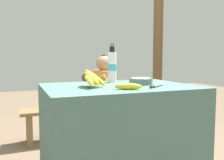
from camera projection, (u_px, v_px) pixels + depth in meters
name	position (u px, v px, depth m)	size (l,w,h in m)	color
market_counter	(119.00, 134.00, 1.87)	(1.14, 0.82, 0.77)	#4C706B
banana_bunch_ripe	(90.00, 78.00, 1.72)	(0.18, 0.30, 0.14)	#4C381E
serving_bowl	(141.00, 81.00, 1.92)	(0.19, 0.19, 0.05)	#4C6B5B
water_bottle	(112.00, 67.00, 2.08)	(0.08, 0.08, 0.34)	white
loose_banana_front	(128.00, 86.00, 1.59)	(0.19, 0.12, 0.04)	yellow
knife	(155.00, 86.00, 1.73)	(0.21, 0.17, 0.02)	#BCBCC1
wooden_bench	(90.00, 111.00, 2.98)	(1.65, 0.32, 0.39)	brown
seated_vendor	(101.00, 90.00, 2.97)	(0.43, 0.41, 1.03)	#473828
banana_bunch_green	(56.00, 103.00, 2.81)	(0.19, 0.26, 0.14)	#4C381E
support_post_far	(158.00, 40.00, 3.53)	(0.14, 0.14, 2.51)	brown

